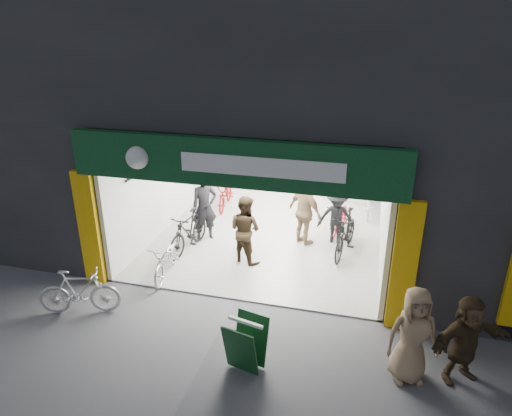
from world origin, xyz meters
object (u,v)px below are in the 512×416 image
at_px(bike_right_front, 346,233).
at_px(pedestrian_near, 413,335).
at_px(sandwich_board, 246,343).
at_px(bike_left_front, 167,259).
at_px(parked_bike, 79,292).

relative_size(bike_right_front, pedestrian_near, 1.11).
height_order(pedestrian_near, sandwich_board, pedestrian_near).
distance_m(bike_left_front, sandwich_board, 3.56).
bearing_deg(parked_bike, bike_right_front, -69.18).
bearing_deg(sandwich_board, bike_right_front, 87.53).
relative_size(bike_left_front, parked_bike, 1.01).
relative_size(pedestrian_near, sandwich_board, 1.84).
height_order(bike_right_front, sandwich_board, bike_right_front).
xyz_separation_m(pedestrian_near, sandwich_board, (-2.62, -0.45, -0.34)).
bearing_deg(parked_bike, sandwich_board, -118.29).
bearing_deg(pedestrian_near, parked_bike, 163.69).
relative_size(bike_right_front, parked_bike, 1.16).
bearing_deg(bike_right_front, pedestrian_near, -61.97).
height_order(parked_bike, pedestrian_near, pedestrian_near).
xyz_separation_m(bike_right_front, parked_bike, (-4.90, -3.88, -0.08)).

